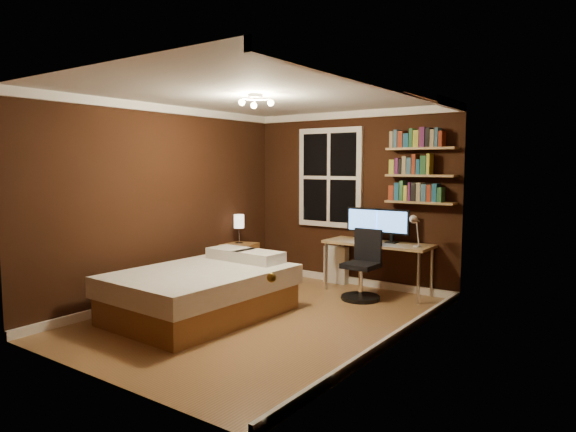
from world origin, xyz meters
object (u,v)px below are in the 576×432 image
Objects in this scene: radiator at (336,265)px; bedside_lamp at (239,229)px; bed at (203,291)px; office_chair at (362,274)px; monitor_left at (363,224)px; desk at (378,247)px; nightstand at (239,263)px; desk_lamp at (415,231)px; monitor_right at (392,226)px.

bedside_lamp is at bearing -147.91° from radiator.
bed reaches higher than radiator.
bed is 2.09m from office_chair.
desk is at bearing -15.64° from monitor_left.
nightstand is at bearing -147.91° from radiator.
bed is 1.85m from bedside_lamp.
office_chair is (0.24, -0.48, -0.59)m from monitor_left.
monitor_left is at bearing 70.01° from bed.
radiator is at bearing 166.05° from desk_lamp.
bedside_lamp is (0.00, 0.00, 0.50)m from nightstand.
monitor_left is (-0.26, 0.07, 0.29)m from desk.
monitor_left is at bearing 165.69° from desk_lamp.
monitor_right is at bearing 16.79° from bedside_lamp.
office_chair is (-0.02, -0.41, -0.30)m from desk.
office_chair reaches higher than nightstand.
desk_lamp reaches higher than bedside_lamp.
desk_lamp is at bearing -27.46° from monitor_right.
monitor_left is at bearing 180.00° from monitor_right.
monitor_left is 1.11× the size of desk_lamp.
nightstand is 0.39× the size of desk.
bedside_lamp is 2.24m from monitor_right.
monitor_right reaches higher than bed.
bed is 2.48m from monitor_left.
desk_lamp is at bearing 51.19° from bed.
radiator is 0.86m from desk.
desk_lamp is (2.56, 0.43, 0.13)m from bedside_lamp.
bedside_lamp is 0.89× the size of monitor_right.
radiator is 1.23× the size of desk_lamp.
bedside_lamp is 0.89× the size of monitor_left.
nightstand is 1.17× the size of monitor_left.
bed is 2.74m from desk_lamp.
bedside_lamp is at bearing 0.00° from nightstand.
bed is at bearing -130.93° from desk_lamp.
desk_lamp is (0.84, -0.21, -0.01)m from monitor_left.
monitor_left reaches higher than desk_lamp.
desk_lamp reaches higher than bed.
office_chair is (1.96, 0.17, 0.05)m from nightstand.
monitor_left is at bearing -13.35° from radiator.
bed is 2.67m from monitor_right.
monitor_left is (0.50, -0.12, 0.65)m from radiator.
monitor_right is 0.46m from desk_lamp.
bedside_lamp reaches higher than bed.
nightstand is (-0.81, 1.58, -0.00)m from bed.
desk reaches higher than nightstand.
bedside_lamp reaches higher than nightstand.
office_chair reaches higher than desk.
desk is 0.66m from desk_lamp.
bed is at bearing -99.86° from radiator.
nightstand is at bearing -159.35° from monitor_left.
nightstand is at bearing 119.36° from bed.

